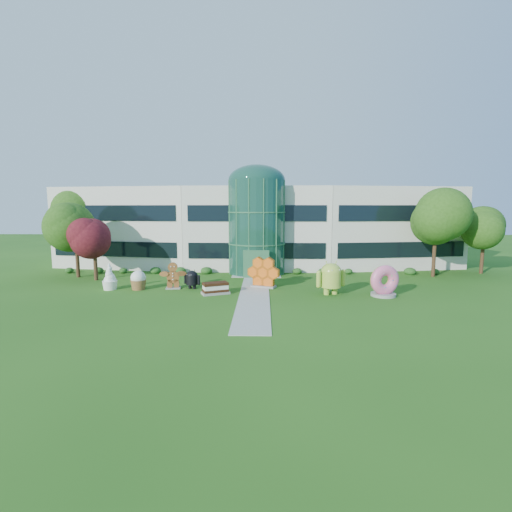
# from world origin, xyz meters

# --- Properties ---
(ground) EXTENTS (140.00, 140.00, 0.00)m
(ground) POSITION_xyz_m (0.00, 0.00, 0.00)
(ground) COLOR #215114
(ground) RESTS_ON ground
(building) EXTENTS (46.00, 15.00, 9.30)m
(building) POSITION_xyz_m (0.00, 18.00, 4.65)
(building) COLOR beige
(building) RESTS_ON ground
(atrium) EXTENTS (6.00, 6.00, 9.80)m
(atrium) POSITION_xyz_m (0.00, 12.00, 4.90)
(atrium) COLOR #194738
(atrium) RESTS_ON ground
(walkway) EXTENTS (2.40, 20.00, 0.04)m
(walkway) POSITION_xyz_m (0.00, 2.00, 0.02)
(walkway) COLOR #9E9E93
(walkway) RESTS_ON ground
(tree_red) EXTENTS (4.00, 4.00, 6.00)m
(tree_red) POSITION_xyz_m (-15.50, 7.50, 3.00)
(tree_red) COLOR #3F0C14
(tree_red) RESTS_ON ground
(trees_backdrop) EXTENTS (52.00, 8.00, 8.40)m
(trees_backdrop) POSITION_xyz_m (0.00, 13.00, 4.20)
(trees_backdrop) COLOR #234A12
(trees_backdrop) RESTS_ON ground
(android_green) EXTENTS (3.07, 2.50, 3.01)m
(android_green) POSITION_xyz_m (6.18, 2.01, 1.51)
(android_green) COLOR #A4C33E
(android_green) RESTS_ON ground
(android_black) EXTENTS (1.92, 1.62, 1.86)m
(android_black) POSITION_xyz_m (-5.46, 3.90, 0.93)
(android_black) COLOR black
(android_black) RESTS_ON ground
(donut) EXTENTS (2.64, 1.73, 2.53)m
(donut) POSITION_xyz_m (10.27, 1.50, 1.26)
(donut) COLOR #D95281
(donut) RESTS_ON ground
(gingerbread) EXTENTS (2.62, 1.33, 2.31)m
(gingerbread) POSITION_xyz_m (-7.11, 3.92, 1.16)
(gingerbread) COLOR brown
(gingerbread) RESTS_ON ground
(ice_cream_sandwich) EXTENTS (2.45, 1.87, 0.98)m
(ice_cream_sandwich) POSITION_xyz_m (-3.17, 1.92, 0.49)
(ice_cream_sandwich) COLOR black
(ice_cream_sandwich) RESTS_ON ground
(honeycomb) EXTENTS (3.28, 2.10, 2.43)m
(honeycomb) POSITION_xyz_m (0.74, 4.61, 1.21)
(honeycomb) COLOR orange
(honeycomb) RESTS_ON ground
(froyo) EXTENTS (1.65, 1.65, 2.29)m
(froyo) POSITION_xyz_m (-12.44, 3.41, 1.15)
(froyo) COLOR white
(froyo) RESTS_ON ground
(cupcake) EXTENTS (1.63, 1.63, 1.65)m
(cupcake) POSITION_xyz_m (-9.99, 3.47, 0.83)
(cupcake) COLOR white
(cupcake) RESTS_ON ground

